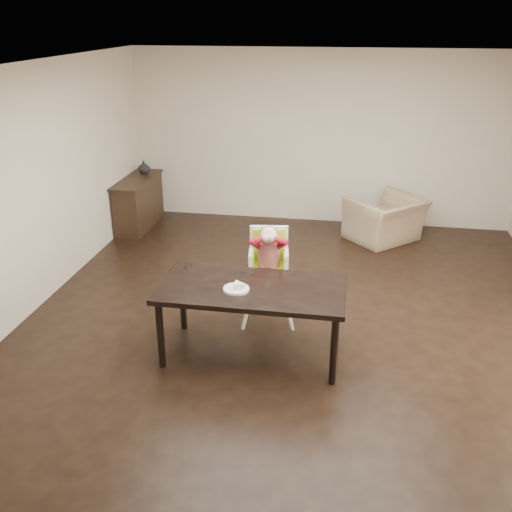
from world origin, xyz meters
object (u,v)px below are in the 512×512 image
Objects in this scene: armchair at (386,212)px; sideboard at (139,203)px; high_chair at (269,254)px; dining_table at (252,294)px.

armchair is 3.83m from sideboard.
armchair is (1.37, 2.63, -0.34)m from high_chair.
high_chair is at bearing -46.09° from sideboard.
sideboard is at bearing 126.36° from high_chair.
high_chair reaches higher than armchair.
armchair is at bearing 67.55° from dining_table.
sideboard is (-2.46, 2.56, -0.38)m from high_chair.
dining_table is at bearing -54.08° from sideboard.
high_chair is 3.57m from sideboard.
dining_table is 0.79m from high_chair.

